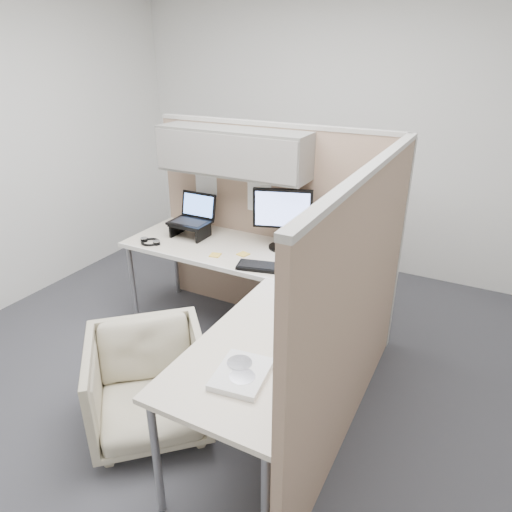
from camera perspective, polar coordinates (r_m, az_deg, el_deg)
The scene contains 19 objects.
ground at distance 3.38m, azimuth -3.60°, elevation -14.51°, with size 4.50×4.50×0.00m, color #38373C.
partition_back at distance 3.60m, azimuth -0.16°, elevation 7.96°, with size 2.00×0.36×1.63m.
partition_right at distance 2.57m, azimuth 12.69°, elevation -6.70°, with size 0.07×2.03×1.63m.
desk at distance 3.03m, azimuth -0.68°, elevation -3.75°, with size 2.00×1.98×0.73m.
office_chair at distance 2.86m, azimuth -13.28°, elevation -14.83°, with size 0.66×0.62×0.68m, color #BEB997.
monitor_left at distance 3.40m, azimuth 3.31°, elevation 5.26°, with size 0.43×0.20×0.47m.
monitor_right at distance 3.09m, azimuth 10.51°, elevation 2.83°, with size 0.39×0.27×0.47m.
laptop_station at distance 3.73m, azimuth -8.01°, elevation 4.41°, with size 0.32×0.27×0.33m.
keyboard at distance 3.16m, azimuth 1.65°, elevation -1.45°, with size 0.45×0.15×0.02m, color black.
mouse at distance 3.03m, azimuth 9.08°, elevation -2.86°, with size 0.09×0.06×0.03m, color black.
travel_mug at distance 3.30m, azimuth 7.88°, elevation 0.80°, with size 0.08×0.08×0.16m.
soda_can_green at distance 2.93m, azimuth 10.24°, elevation -2.99°, with size 0.07×0.07×0.12m, color black.
soda_can_silver at distance 3.18m, azimuth 9.03°, elevation -0.56°, with size 0.07×0.07×0.12m, color #268C1E.
sticky_note_a at distance 3.38m, azimuth -5.12°, elevation 0.12°, with size 0.08×0.08×0.01m, color yellow.
sticky_note_b at distance 3.19m, azimuth -0.56°, elevation -1.31°, with size 0.08×0.08×0.01m, color yellow.
sticky_note_d at distance 3.38m, azimuth -1.60°, elevation 0.23°, with size 0.08×0.08×0.01m, color yellow.
headphones at distance 3.67m, azimuth -13.07°, elevation 1.75°, with size 0.18×0.15×0.03m.
paper_stack at distance 2.19m, azimuth -1.80°, elevation -14.51°, with size 0.27×0.32×0.03m.
desk_clock at distance 2.47m, azimuth 5.22°, elevation -8.57°, with size 0.09×0.10×0.10m.
Camera 1 is at (1.40, -2.22, 2.12)m, focal length 32.00 mm.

